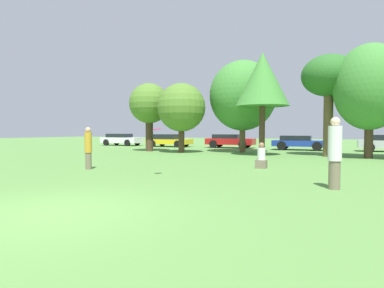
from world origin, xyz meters
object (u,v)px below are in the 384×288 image
(person_thrower, at_px, (88,148))
(parked_car_yellow, at_px, (169,140))
(tree_5, at_px, (370,87))
(bystander_sitting, at_px, (261,158))
(parked_car_red, at_px, (230,140))
(tree_4, at_px, (329,78))
(parked_car_blue, at_px, (299,142))
(tree_1, at_px, (181,108))
(person_catcher, at_px, (335,153))
(tree_2, at_px, (243,96))
(parked_car_white, at_px, (121,139))
(frisbee, at_px, (157,129))
(tree_0, at_px, (149,104))
(tree_3, at_px, (262,80))

(person_thrower, relative_size, parked_car_yellow, 0.39)
(tree_5, bearing_deg, bystander_sitting, -119.61)
(parked_car_red, bearing_deg, tree_4, -40.22)
(parked_car_blue, bearing_deg, tree_4, -69.74)
(person_thrower, xyz_separation_m, tree_1, (-1.26, 10.27, 2.29))
(parked_car_yellow, height_order, parked_car_blue, parked_car_yellow)
(tree_5, height_order, parked_car_yellow, tree_5)
(person_thrower, relative_size, tree_5, 0.27)
(person_catcher, relative_size, tree_5, 0.30)
(tree_1, bearing_deg, parked_car_yellow, 126.38)
(tree_4, relative_size, parked_car_blue, 1.41)
(tree_2, height_order, parked_car_white, tree_2)
(frisbee, distance_m, bystander_sitting, 4.83)
(tree_0, distance_m, tree_5, 14.59)
(person_catcher, distance_m, tree_2, 14.98)
(parked_car_blue, bearing_deg, bystander_sitting, -90.45)
(person_thrower, xyz_separation_m, tree_3, (4.46, 10.15, 3.81))
(person_thrower, height_order, parked_car_yellow, person_thrower)
(person_catcher, relative_size, tree_0, 0.37)
(person_catcher, xyz_separation_m, tree_4, (-0.87, 11.70, 3.73))
(person_catcher, relative_size, parked_car_yellow, 0.44)
(bystander_sitting, bearing_deg, parked_car_red, 114.28)
(tree_0, bearing_deg, tree_5, -0.09)
(tree_5, distance_m, parked_car_red, 13.31)
(parked_car_red, bearing_deg, frisbee, -80.12)
(tree_3, distance_m, parked_car_yellow, 13.65)
(tree_2, relative_size, parked_car_yellow, 1.50)
(parked_car_white, height_order, parked_car_blue, parked_car_white)
(tree_1, height_order, parked_car_red, tree_1)
(tree_2, distance_m, parked_car_white, 15.75)
(person_thrower, bearing_deg, parked_car_white, 128.20)
(person_catcher, xyz_separation_m, tree_0, (-13.33, 11.23, 2.57))
(frisbee, height_order, tree_5, tree_5)
(person_catcher, xyz_separation_m, parked_car_blue, (-3.37, 17.70, -0.33))
(tree_2, height_order, parked_car_red, tree_2)
(bystander_sitting, xyz_separation_m, tree_0, (-10.41, 7.36, 3.10))
(parked_car_blue, bearing_deg, parked_car_red, 171.20)
(tree_0, xyz_separation_m, tree_2, (6.71, 1.85, 0.50))
(frisbee, distance_m, tree_2, 13.41)
(person_catcher, distance_m, tree_5, 11.67)
(bystander_sitting, xyz_separation_m, parked_car_white, (-18.34, 13.93, 0.22))
(parked_car_yellow, bearing_deg, person_thrower, -71.87)
(tree_1, xyz_separation_m, parked_car_red, (0.84, 7.64, -2.49))
(frisbee, relative_size, parked_car_blue, 0.07)
(frisbee, bearing_deg, tree_0, 124.80)
(parked_car_red, relative_size, parked_car_blue, 1.02)
(parked_car_white, bearing_deg, person_catcher, -42.27)
(person_thrower, bearing_deg, parked_car_blue, 74.77)
(person_thrower, xyz_separation_m, parked_car_yellow, (-6.45, 17.30, -0.23))
(tree_3, relative_size, parked_car_red, 1.45)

